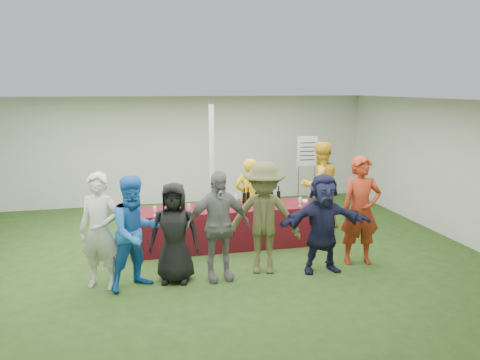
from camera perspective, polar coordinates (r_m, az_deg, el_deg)
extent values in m
plane|color=#284719|center=(8.37, -5.35, -9.22)|extent=(60.00, 60.00, 0.00)
plane|color=white|center=(11.92, -8.11, 3.59)|extent=(10.00, 0.00, 10.00)
plane|color=white|center=(4.21, 1.93, -10.67)|extent=(10.00, 0.00, 10.00)
plane|color=white|center=(9.96, 24.31, 1.18)|extent=(0.00, 8.00, 8.00)
plane|color=white|center=(7.84, -5.71, 9.59)|extent=(10.00, 10.00, 0.00)
cylinder|color=silver|center=(9.24, -3.45, 1.45)|extent=(0.10, 0.10, 2.70)
cube|color=maroon|center=(8.73, -1.29, -5.70)|extent=(3.60, 0.80, 0.75)
cylinder|color=black|center=(8.79, 0.51, -2.30)|extent=(0.07, 0.07, 0.22)
cylinder|color=black|center=(8.76, 0.51, -1.34)|extent=(0.03, 0.03, 0.08)
cylinder|color=maroon|center=(8.75, 0.51, -1.01)|extent=(0.03, 0.03, 0.02)
cylinder|color=black|center=(8.85, 0.99, -2.20)|extent=(0.07, 0.07, 0.22)
cylinder|color=black|center=(8.82, 0.99, -1.25)|extent=(0.03, 0.03, 0.08)
cylinder|color=maroon|center=(8.81, 0.99, -0.92)|extent=(0.03, 0.03, 0.02)
cylinder|color=black|center=(8.86, 2.04, -2.20)|extent=(0.07, 0.07, 0.22)
cylinder|color=black|center=(8.82, 2.05, -1.25)|extent=(0.03, 0.03, 0.08)
cylinder|color=maroon|center=(8.81, 2.05, -0.92)|extent=(0.03, 0.03, 0.02)
cylinder|color=black|center=(8.91, 3.06, -2.13)|extent=(0.07, 0.07, 0.22)
cylinder|color=black|center=(8.88, 3.07, -1.19)|extent=(0.03, 0.03, 0.08)
cylinder|color=maroon|center=(8.86, 3.07, -0.85)|extent=(0.03, 0.03, 0.02)
cylinder|color=black|center=(8.90, 3.83, -2.15)|extent=(0.07, 0.07, 0.22)
cylinder|color=black|center=(8.87, 3.84, -1.21)|extent=(0.03, 0.03, 0.08)
cylinder|color=maroon|center=(8.86, 3.85, -0.87)|extent=(0.03, 0.03, 0.02)
cylinder|color=black|center=(8.97, 4.72, -2.06)|extent=(0.07, 0.07, 0.22)
cylinder|color=black|center=(8.94, 4.74, -1.12)|extent=(0.03, 0.03, 0.08)
cylinder|color=maroon|center=(8.93, 4.74, -0.79)|extent=(0.03, 0.03, 0.02)
cylinder|color=silver|center=(8.19, -10.32, -4.28)|extent=(0.06, 0.06, 0.00)
cylinder|color=silver|center=(8.18, -10.33, -4.01)|extent=(0.01, 0.01, 0.07)
cylinder|color=silver|center=(8.16, -10.35, -3.47)|extent=(0.06, 0.06, 0.08)
cylinder|color=#4E0811|center=(8.17, -10.35, -3.67)|extent=(0.05, 0.05, 0.02)
cylinder|color=silver|center=(8.21, -8.82, -4.19)|extent=(0.06, 0.06, 0.00)
cylinder|color=silver|center=(8.20, -8.83, -3.93)|extent=(0.01, 0.01, 0.07)
cylinder|color=silver|center=(8.18, -8.85, -3.39)|extent=(0.06, 0.06, 0.08)
cylinder|color=#4E0811|center=(8.19, -8.84, -3.59)|extent=(0.05, 0.05, 0.02)
cylinder|color=silver|center=(8.27, -6.26, -4.02)|extent=(0.06, 0.06, 0.00)
cylinder|color=silver|center=(8.26, -6.27, -3.75)|extent=(0.01, 0.01, 0.07)
cylinder|color=silver|center=(8.24, -6.28, -3.21)|extent=(0.06, 0.06, 0.08)
cylinder|color=#4E0811|center=(8.25, -6.27, -3.42)|extent=(0.05, 0.05, 0.02)
cylinder|color=silver|center=(8.33, -3.04, -3.85)|extent=(0.06, 0.06, 0.00)
cylinder|color=silver|center=(8.32, -3.04, -3.59)|extent=(0.01, 0.01, 0.07)
cylinder|color=silver|center=(8.30, -3.05, -3.06)|extent=(0.06, 0.06, 0.08)
cylinder|color=#4E0811|center=(8.30, -3.04, -3.26)|extent=(0.05, 0.05, 0.02)
cylinder|color=silver|center=(8.78, 7.33, -3.13)|extent=(0.06, 0.06, 0.00)
cylinder|color=silver|center=(8.77, 7.33, -2.88)|extent=(0.01, 0.01, 0.07)
cylinder|color=silver|center=(8.75, 7.35, -2.37)|extent=(0.06, 0.06, 0.08)
cylinder|color=silver|center=(8.71, -0.47, -2.50)|extent=(0.07, 0.07, 0.20)
cylinder|color=silver|center=(8.68, -0.48, -1.76)|extent=(0.03, 0.03, 0.03)
cube|color=white|center=(9.11, 8.44, -2.54)|extent=(0.25, 0.18, 0.03)
cylinder|color=slate|center=(8.85, 8.98, -2.48)|extent=(0.24, 0.24, 0.18)
cylinder|color=slate|center=(11.12, 7.12, -1.13)|extent=(0.02, 0.02, 1.10)
cylinder|color=slate|center=(11.26, 9.03, -1.02)|extent=(0.02, 0.02, 1.10)
cube|color=white|center=(11.03, 8.21, 3.49)|extent=(0.50, 0.02, 0.70)
cube|color=black|center=(10.99, 8.27, 4.52)|extent=(0.36, 0.01, 0.02)
cube|color=black|center=(11.01, 8.26, 4.00)|extent=(0.36, 0.01, 0.02)
cube|color=black|center=(11.02, 8.24, 3.48)|extent=(0.36, 0.01, 0.02)
cube|color=black|center=(11.03, 8.23, 2.97)|extent=(0.36, 0.01, 0.02)
cube|color=black|center=(11.05, 8.21, 2.46)|extent=(0.36, 0.01, 0.02)
imported|color=yellow|center=(9.18, 1.14, -2.19)|extent=(0.63, 0.47, 1.57)
imported|color=yellow|center=(9.87, 9.68, -0.64)|extent=(1.00, 0.84, 1.82)
imported|color=silver|center=(7.14, -16.71, -5.97)|extent=(0.74, 0.63, 1.73)
imported|color=blue|center=(7.00, -12.59, -6.28)|extent=(1.02, 0.94, 1.69)
imported|color=black|center=(7.15, -8.01, -6.37)|extent=(0.84, 0.65, 1.54)
imported|color=slate|center=(7.14, -2.72, -5.58)|extent=(1.03, 0.49, 1.71)
imported|color=#4C4D29|center=(7.39, 2.92, -4.65)|extent=(1.30, 0.96, 1.79)
imported|color=#181A38|center=(7.56, 10.07, -5.22)|extent=(1.50, 0.54, 1.60)
imported|color=#9A2C16|center=(8.02, 14.50, -3.64)|extent=(0.72, 0.53, 1.82)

